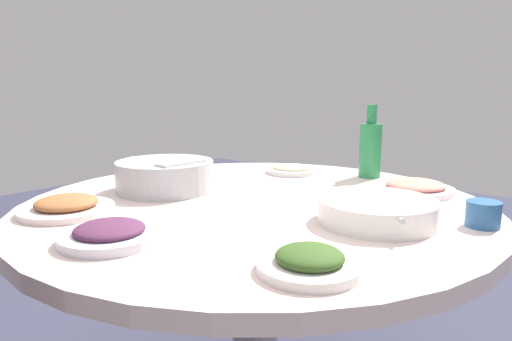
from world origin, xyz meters
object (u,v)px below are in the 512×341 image
at_px(dish_stirfry, 67,206).
at_px(tea_cup_near, 138,165).
at_px(dish_shrimp, 415,187).
at_px(dish_greens, 310,262).
at_px(soup_bowl, 377,212).
at_px(round_dining_table, 255,237).
at_px(tea_cup_far, 483,214).
at_px(rice_bowl, 165,175).
at_px(green_bottle, 370,148).
at_px(dish_eggplant, 110,234).
at_px(dish_noodles, 292,169).

relative_size(dish_stirfry, tea_cup_near, 3.65).
distance_m(dish_shrimp, dish_greens, 0.73).
relative_size(soup_bowl, dish_shrimp, 1.22).
height_order(round_dining_table, tea_cup_far, tea_cup_far).
height_order(soup_bowl, dish_greens, soup_bowl).
relative_size(dish_stirfry, tea_cup_far, 3.09).
xyz_separation_m(dish_greens, tea_cup_near, (-1.00, 0.37, 0.01)).
distance_m(rice_bowl, green_bottle, 0.73).
relative_size(soup_bowl, dish_greens, 1.49).
xyz_separation_m(dish_greens, green_bottle, (-0.29, 0.86, 0.09)).
distance_m(round_dining_table, dish_eggplant, 0.48).
distance_m(rice_bowl, dish_shrimp, 0.78).
height_order(dish_noodles, green_bottle, green_bottle).
distance_m(soup_bowl, dish_noodles, 0.65).
height_order(round_dining_table, dish_stirfry, dish_stirfry).
xyz_separation_m(round_dining_table, green_bottle, (0.10, 0.53, 0.21)).
xyz_separation_m(dish_noodles, dish_eggplant, (0.14, -0.88, 0.00)).
bearing_deg(dish_greens, tea_cup_far, 70.19).
bearing_deg(dish_greens, rice_bowl, 160.06).
bearing_deg(dish_noodles, green_bottle, 23.85).
relative_size(dish_eggplant, tea_cup_far, 2.74).
xyz_separation_m(round_dining_table, dish_eggplant, (-0.02, -0.46, 0.13)).
distance_m(dish_eggplant, green_bottle, 1.00).
relative_size(rice_bowl, dish_stirfry, 1.26).
distance_m(dish_greens, green_bottle, 0.91).
relative_size(dish_stirfry, dish_greens, 1.26).
bearing_deg(tea_cup_near, green_bottle, 34.47).
bearing_deg(green_bottle, dish_stirfry, -113.10).
distance_m(dish_stirfry, green_bottle, 1.02).
xyz_separation_m(soup_bowl, green_bottle, (-0.26, 0.51, 0.08)).
bearing_deg(tea_cup_far, dish_noodles, 159.90).
xyz_separation_m(round_dining_table, dish_shrimp, (0.32, 0.39, 0.13)).
relative_size(rice_bowl, dish_greens, 1.58).
xyz_separation_m(dish_shrimp, tea_cup_far, (0.25, -0.24, 0.01)).
relative_size(dish_shrimp, tea_cup_near, 3.53).
bearing_deg(dish_shrimp, tea_cup_far, -44.48).
relative_size(rice_bowl, dish_eggplant, 1.43).
bearing_deg(dish_noodles, dish_stirfry, -99.61).
bearing_deg(round_dining_table, dish_greens, -39.82).
height_order(rice_bowl, dish_greens, rice_bowl).
xyz_separation_m(dish_eggplant, dish_shrimp, (0.34, 0.86, -0.00)).
distance_m(round_dining_table, dish_noodles, 0.46).
xyz_separation_m(rice_bowl, dish_noodles, (0.14, 0.49, -0.04)).
bearing_deg(dish_eggplant, dish_stirfry, 168.52).
bearing_deg(dish_eggplant, soup_bowl, 51.96).
bearing_deg(dish_greens, dish_noodles, 126.70).
relative_size(dish_noodles, dish_eggplant, 0.90).
distance_m(dish_stirfry, dish_greens, 0.70).
bearing_deg(dish_stirfry, soup_bowl, 32.90).
xyz_separation_m(dish_noodles, dish_stirfry, (-0.14, -0.82, 0.00)).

